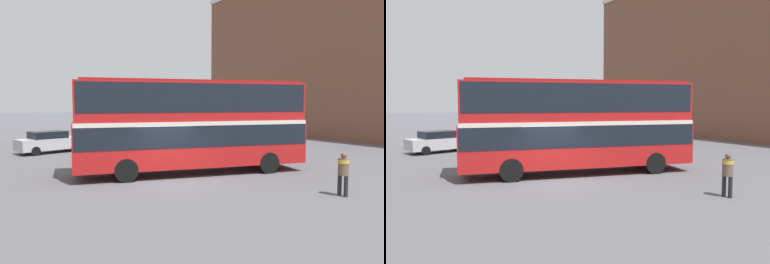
{
  "view_description": "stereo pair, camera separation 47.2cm",
  "coord_description": "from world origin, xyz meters",
  "views": [
    {
      "loc": [
        -7.78,
        -14.08,
        3.59
      ],
      "look_at": [
        1.98,
        1.8,
        2.09
      ],
      "focal_mm": 35.0,
      "sensor_mm": 36.0,
      "label": 1
    },
    {
      "loc": [
        -7.37,
        -14.33,
        3.59
      ],
      "look_at": [
        1.98,
        1.8,
        2.09
      ],
      "focal_mm": 35.0,
      "sensor_mm": 36.0,
      "label": 2
    }
  ],
  "objects": [
    {
      "name": "ground_plane",
      "position": [
        0.0,
        0.0,
        0.0
      ],
      "size": [
        240.0,
        240.0,
        0.0
      ],
      "primitive_type": "plane",
      "color": "#5B5B60"
    },
    {
      "name": "parked_car_kerb_near",
      "position": [
        -2.57,
        13.6,
        0.78
      ],
      "size": [
        4.8,
        2.74,
        1.54
      ],
      "rotation": [
        0.0,
        0.0,
        0.23
      ],
      "color": "silver",
      "rests_on": "ground_plane"
    },
    {
      "name": "double_decker_bus",
      "position": [
        1.98,
        1.8,
        2.67
      ],
      "size": [
        11.78,
        5.32,
        4.64
      ],
      "rotation": [
        0.0,
        0.0,
        -0.25
      ],
      "color": "red",
      "rests_on": "ground_plane"
    },
    {
      "name": "building_row_right",
      "position": [
        26.26,
        11.23,
        8.68
      ],
      "size": [
        9.25,
        35.7,
        17.33
      ],
      "color": "brown",
      "rests_on": "ground_plane"
    },
    {
      "name": "pedestrian_foreground",
      "position": [
        4.45,
        -5.15,
        1.03
      ],
      "size": [
        0.48,
        0.48,
        1.68
      ],
      "rotation": [
        0.0,
        0.0,
        3.32
      ],
      "color": "#232328",
      "rests_on": "ground_plane"
    }
  ]
}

